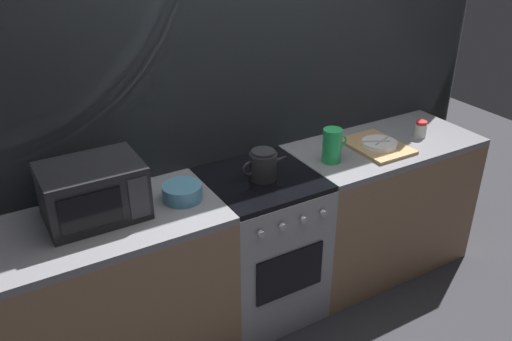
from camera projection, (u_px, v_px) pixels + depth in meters
The scene contains 11 objects.
ground_plane at pixel (261, 304), 3.32m from camera, with size 8.00×8.00×0.00m, color #2D2D33.
back_wall at pixel (232, 107), 3.02m from camera, with size 3.60×0.05×2.40m.
counter_left at pixel (109, 297), 2.71m from camera, with size 1.20×0.60×0.90m.
stove_unit at pixel (261, 245), 3.11m from camera, with size 0.60×0.63×0.90m.
counter_right at pixel (378, 205), 3.52m from camera, with size 1.20×0.60×0.90m.
microwave at pixel (93, 191), 2.50m from camera, with size 0.46×0.35×0.27m.
kettle at pixel (263, 165), 2.86m from camera, with size 0.28×0.15×0.17m.
mixing_bowl at pixel (182, 192), 2.68m from camera, with size 0.20×0.20×0.08m, color teal.
pitcher at pixel (332, 145), 3.03m from camera, with size 0.16×0.11×0.20m.
dish_pile at pixel (378, 145), 3.23m from camera, with size 0.30×0.40×0.06m.
spice_jar at pixel (421, 129), 3.37m from camera, with size 0.08×0.08×0.10m.
Camera 1 is at (-1.32, -2.20, 2.27)m, focal length 37.47 mm.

